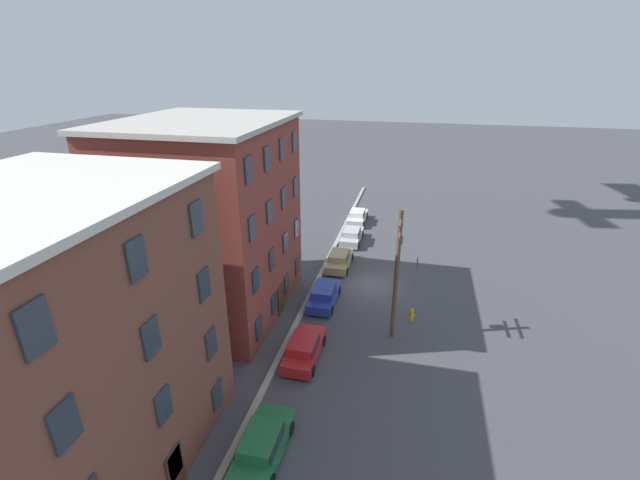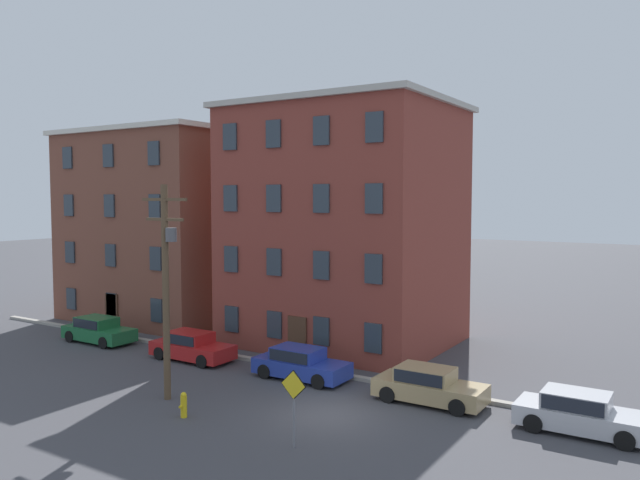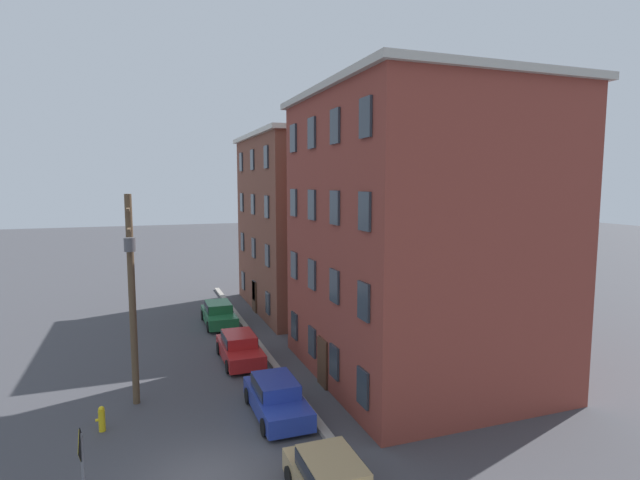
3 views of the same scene
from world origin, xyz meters
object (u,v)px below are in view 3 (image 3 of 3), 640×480
car_blue (276,396)px  utility_pole (132,288)px  car_red (240,347)px  fire_hydrant (102,419)px  caution_sign (81,458)px  car_green (219,313)px

car_blue → utility_pole: 7.32m
car_red → fire_hydrant: (5.58, -6.22, -0.27)m
fire_hydrant → caution_sign: bearing=-1.5°
car_red → fire_hydrant: 8.37m
car_green → caution_sign: bearing=-19.6°
car_blue → caution_sign: size_ratio=1.69×
caution_sign → fire_hydrant: 5.24m
utility_pole → fire_hydrant: utility_pole is taller
caution_sign → utility_pole: size_ratio=0.30×
car_blue → caution_sign: bearing=-57.5°
car_blue → fire_hydrant: size_ratio=4.58×
car_green → fire_hydrant: bearing=-26.0°
fire_hydrant → car_blue: bearing=82.0°
caution_sign → fire_hydrant: bearing=178.5°
car_green → car_blue: bearing=0.9°
car_green → car_blue: 13.68m
car_blue → caution_sign: caution_sign is taller
car_blue → car_green: bearing=-179.1°
utility_pole → fire_hydrant: bearing=-30.4°
car_green → fire_hydrant: (12.78, -6.24, -0.27)m
car_red → car_blue: (6.48, 0.22, 0.00)m
car_green → fire_hydrant: size_ratio=4.58×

